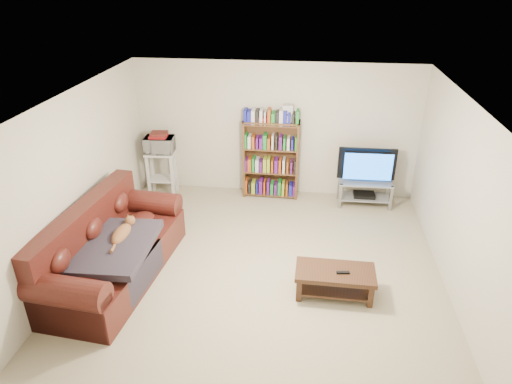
# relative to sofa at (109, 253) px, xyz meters

# --- Properties ---
(floor) EXTENTS (5.00, 5.00, 0.00)m
(floor) POSITION_rel_sofa_xyz_m (2.00, 0.39, -0.35)
(floor) COLOR #B8AC88
(floor) RESTS_ON ground
(ceiling) EXTENTS (5.00, 5.00, 0.00)m
(ceiling) POSITION_rel_sofa_xyz_m (2.00, 0.39, 2.05)
(ceiling) COLOR white
(ceiling) RESTS_ON ground
(wall_back) EXTENTS (5.00, 0.00, 5.00)m
(wall_back) POSITION_rel_sofa_xyz_m (2.00, 2.89, 0.85)
(wall_back) COLOR silver
(wall_back) RESTS_ON ground
(wall_front) EXTENTS (5.00, 0.00, 5.00)m
(wall_front) POSITION_rel_sofa_xyz_m (2.00, -2.11, 0.85)
(wall_front) COLOR silver
(wall_front) RESTS_ON ground
(wall_left) EXTENTS (0.00, 5.00, 5.00)m
(wall_left) POSITION_rel_sofa_xyz_m (-0.50, 0.39, 0.85)
(wall_left) COLOR silver
(wall_left) RESTS_ON ground
(wall_right) EXTENTS (0.00, 5.00, 5.00)m
(wall_right) POSITION_rel_sofa_xyz_m (4.50, 0.39, 0.85)
(wall_right) COLOR silver
(wall_right) RESTS_ON ground
(sofa) EXTENTS (1.28, 2.51, 1.03)m
(sofa) POSITION_rel_sofa_xyz_m (0.00, 0.00, 0.00)
(sofa) COLOR #431611
(sofa) RESTS_ON floor
(blanket) EXTENTS (0.96, 1.23, 0.20)m
(blanket) POSITION_rel_sofa_xyz_m (0.18, -0.18, 0.24)
(blanket) COLOR #2F2934
(blanket) RESTS_ON sofa
(cat) EXTENTS (0.33, 0.68, 0.20)m
(cat) POSITION_rel_sofa_xyz_m (0.20, 0.04, 0.30)
(cat) COLOR brown
(cat) RESTS_ON sofa
(coffee_table) EXTENTS (1.02, 0.52, 0.37)m
(coffee_table) POSITION_rel_sofa_xyz_m (3.01, -0.04, -0.10)
(coffee_table) COLOR #392114
(coffee_table) RESTS_ON floor
(remote) EXTENTS (0.17, 0.07, 0.02)m
(remote) POSITION_rel_sofa_xyz_m (3.11, -0.09, 0.02)
(remote) COLOR black
(remote) RESTS_ON coffee_table
(tv_stand) EXTENTS (0.93, 0.43, 0.46)m
(tv_stand) POSITION_rel_sofa_xyz_m (3.62, 2.51, -0.04)
(tv_stand) COLOR #999EA3
(tv_stand) RESTS_ON floor
(television) EXTENTS (0.99, 0.15, 0.57)m
(television) POSITION_rel_sofa_xyz_m (3.62, 2.51, 0.39)
(television) COLOR black
(television) RESTS_ON tv_stand
(dvd_player) EXTENTS (0.37, 0.26, 0.06)m
(dvd_player) POSITION_rel_sofa_xyz_m (3.62, 2.51, -0.16)
(dvd_player) COLOR black
(dvd_player) RESTS_ON tv_stand
(bookshelf) EXTENTS (0.99, 0.32, 1.43)m
(bookshelf) POSITION_rel_sofa_xyz_m (1.94, 2.69, 0.38)
(bookshelf) COLOR brown
(bookshelf) RESTS_ON floor
(shelf_clutter) EXTENTS (0.73, 0.22, 0.28)m
(shelf_clutter) POSITION_rel_sofa_xyz_m (2.04, 2.70, 1.18)
(shelf_clutter) COLOR silver
(shelf_clutter) RESTS_ON bookshelf
(microwave_stand) EXTENTS (0.54, 0.41, 0.83)m
(microwave_stand) POSITION_rel_sofa_xyz_m (-0.04, 2.51, 0.18)
(microwave_stand) COLOR silver
(microwave_stand) RESTS_ON floor
(microwave) EXTENTS (0.53, 0.38, 0.28)m
(microwave) POSITION_rel_sofa_xyz_m (-0.04, 2.51, 0.61)
(microwave) COLOR silver
(microwave) RESTS_ON microwave_stand
(game_boxes) EXTENTS (0.32, 0.28, 0.05)m
(game_boxes) POSITION_rel_sofa_xyz_m (-0.04, 2.51, 0.78)
(game_boxes) COLOR maroon
(game_boxes) RESTS_ON microwave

